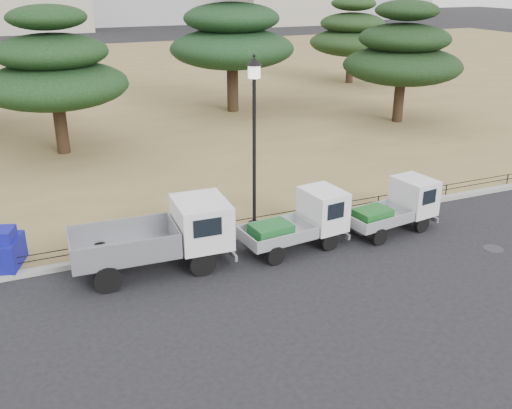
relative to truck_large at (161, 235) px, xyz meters
name	(u,v)px	position (x,y,z in m)	size (l,w,h in m)	color
ground	(284,272)	(3.06, -1.54, -1.06)	(220.00, 220.00, 0.00)	black
lawn	(104,87)	(3.06, 29.06, -0.98)	(120.00, 56.00, 0.15)	olive
curb	(249,233)	(3.06, 1.06, -0.98)	(120.00, 0.25, 0.16)	gray
truck_large	(161,235)	(0.00, 0.00, 0.00)	(4.42, 1.91, 1.90)	black
truck_kei_front	(301,221)	(4.22, -0.29, -0.21)	(3.35, 1.70, 1.70)	black
truck_kei_rear	(396,207)	(7.62, -0.37, -0.25)	(3.24, 1.72, 1.62)	black
street_lamp	(254,116)	(3.38, 1.36, 2.73)	(0.48, 0.48, 5.37)	black
pipe_fence	(247,221)	(3.06, 1.21, -0.62)	(38.00, 0.04, 0.40)	black
manhole	(493,249)	(9.56, -2.74, -1.05)	(0.60, 0.60, 0.01)	#2D2D30
pine_center_left	(54,70)	(-1.43, 12.43, 2.84)	(6.37, 6.37, 6.48)	black
pine_center_right	(232,35)	(8.82, 17.45, 3.50)	(7.17, 7.17, 7.61)	black
pine_east_near	(403,53)	(16.30, 11.42, 2.80)	(6.36, 6.36, 6.42)	black
pine_east_far	(352,34)	(20.37, 23.02, 2.67)	(6.17, 6.17, 6.20)	black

